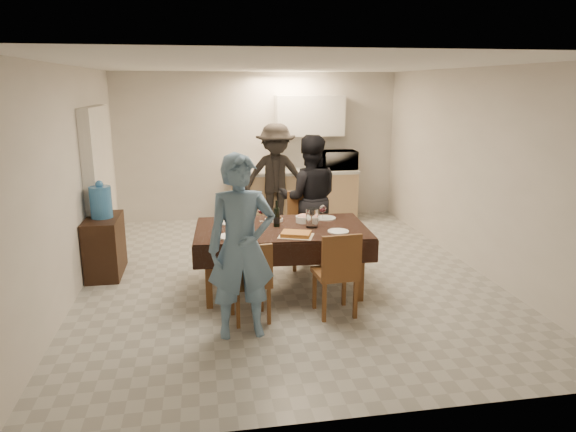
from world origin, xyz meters
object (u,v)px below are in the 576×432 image
savoury_tart (296,234)px  microwave (339,160)px  console (105,246)px  wine_bottle (277,214)px  person_kitchen (276,177)px  person_far (309,198)px  person_near (241,247)px  water_pitcher (312,218)px  dining_table (282,230)px  water_jug (101,202)px

savoury_tart → microwave: 3.84m
console → savoury_tart: size_ratio=2.22×
microwave → savoury_tart: bearing=67.8°
wine_bottle → person_kitchen: size_ratio=0.18×
savoury_tart → person_far: 1.50m
wine_bottle → person_kitchen: person_kitchen is taller
console → person_kitchen: bearing=36.3°
person_near → person_far: (1.10, 2.10, -0.02)m
console → wine_bottle: bearing=-21.8°
wine_bottle → water_pitcher: bearing=-14.0°
dining_table → person_near: 1.20m
dining_table → console: 2.36m
microwave → person_far: (-1.00, -2.11, -0.21)m
water_jug → console: bearing=90.0°
person_near → person_far: 2.37m
person_near → console: bearing=126.6°
savoury_tart → microwave: size_ratio=0.62×
water_jug → microwave: (3.70, 2.27, 0.12)m
dining_table → savoury_tart: 0.40m
wine_bottle → water_pitcher: size_ratio=1.40×
microwave → person_kitchen: bearing=20.3°
water_jug → water_pitcher: size_ratio=1.81×
person_near → microwave: bearing=60.6°
dining_table → microwave: 3.54m
console → savoury_tart: (2.25, -1.27, 0.42)m
console → water_jug: water_jug is taller
water_jug → water_pitcher: 2.67m
dining_table → water_pitcher: 0.38m
water_jug → savoury_tart: water_jug is taller
water_jug → person_kitchen: bearing=36.3°
water_pitcher → savoury_tart: size_ratio=0.60×
person_far → person_near: bearing=69.8°
water_jug → microwave: bearing=31.6°
wine_bottle → person_near: bearing=-114.4°
person_kitchen → water_jug: bearing=-143.7°
wine_bottle → water_pitcher: 0.41m
person_far → person_kitchen: person_kitchen is taller
water_pitcher → savoury_tart: bearing=-127.1°
wine_bottle → microwave: bearing=62.8°
water_jug → microwave: microwave is taller
water_pitcher → water_jug: bearing=159.4°
wine_bottle → person_near: 1.21m
person_far → savoury_tart: bearing=80.0°
dining_table → water_jug: water_jug is taller
console → microwave: (3.70, 2.27, 0.70)m
water_jug → wine_bottle: (2.10, -0.84, -0.03)m
person_kitchen → dining_table: bearing=-97.0°
microwave → water_jug: bearing=31.6°
savoury_tart → microwave: bearing=67.8°
console → person_kitchen: 3.12m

